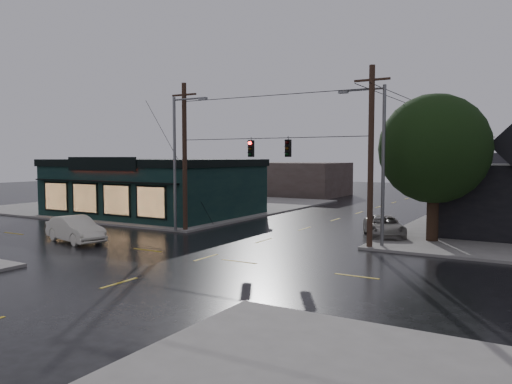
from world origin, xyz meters
The scene contains 15 objects.
ground_plane centered at (0.00, 0.00, 0.00)m, with size 160.00×160.00×0.00m, color black.
sidewalk_nw centered at (-20.00, 20.00, 0.07)m, with size 28.00×28.00×0.15m, color slate.
pizza_shop centered at (-15.00, 12.94, 2.56)m, with size 16.30×12.34×4.90m.
corner_tree centered at (9.11, 10.37, 5.61)m, with size 6.48×6.48×8.73m.
utility_pole_nw centered at (-6.50, 6.50, 0.00)m, with size 2.00×0.32×10.15m, color black, non-canonical shape.
utility_pole_ne centered at (6.50, 6.50, 0.00)m, with size 2.00×0.32×10.15m, color black, non-canonical shape.
utility_pole_far_a centered at (6.50, 28.00, 0.00)m, with size 2.00×0.32×9.65m, color black, non-canonical shape.
utility_pole_far_b centered at (6.50, 48.00, 0.00)m, with size 2.00×0.32×9.15m, color black, non-canonical shape.
utility_pole_far_c centered at (6.50, 68.00, 0.00)m, with size 2.00×0.32×9.15m, color black, non-canonical shape.
span_signal_assembly centered at (0.10, 6.50, 5.70)m, with size 13.00×0.48×1.23m.
streetlight_nw centered at (-6.80, 5.80, 0.00)m, with size 5.40×0.30×9.15m, color slate, non-canonical shape.
streetlight_ne centered at (7.00, 7.20, 0.00)m, with size 5.40×0.30×9.15m, color slate, non-canonical shape.
bg_building_west centered at (-14.00, 40.00, 2.20)m, with size 12.00×10.00×4.40m, color #41332F.
sedan_cream centered at (-9.60, -0.20, 0.78)m, with size 1.66×4.76×1.57m, color silver.
suv_silver centered at (6.00, 11.11, 0.68)m, with size 2.27×4.93×1.37m, color gray.
Camera 1 is at (14.96, -20.48, 5.13)m, focal length 35.00 mm.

